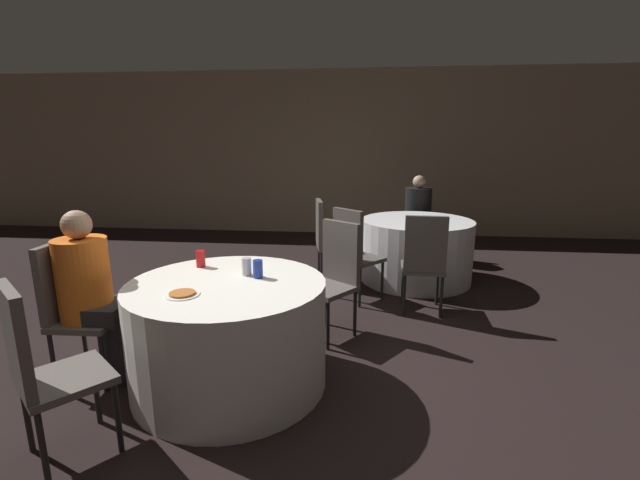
% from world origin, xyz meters
% --- Properties ---
extents(ground_plane, '(16.00, 16.00, 0.00)m').
position_xyz_m(ground_plane, '(0.00, 0.00, 0.00)').
color(ground_plane, black).
extents(wall_back, '(16.00, 0.06, 2.80)m').
position_xyz_m(wall_back, '(0.00, 4.97, 1.40)').
color(wall_back, gray).
rests_on(wall_back, ground_plane).
extents(table_near, '(1.30, 1.30, 0.72)m').
position_xyz_m(table_near, '(-0.09, -0.02, 0.36)').
color(table_near, white).
rests_on(table_near, ground_plane).
extents(table_far, '(1.30, 1.30, 0.72)m').
position_xyz_m(table_far, '(1.40, 2.39, 0.36)').
color(table_far, white).
rests_on(table_far, ground_plane).
extents(chair_near_west, '(0.42, 0.42, 0.97)m').
position_xyz_m(chair_near_west, '(-1.16, -0.07, 0.57)').
color(chair_near_west, '#59514C').
rests_on(chair_near_west, ground_plane).
extents(chair_near_northeast, '(0.56, 0.56, 0.97)m').
position_xyz_m(chair_near_northeast, '(0.56, 0.83, 0.57)').
color(chair_near_northeast, '#59514C').
rests_on(chair_near_northeast, ground_plane).
extents(chair_near_southwest, '(0.56, 0.56, 0.97)m').
position_xyz_m(chair_near_southwest, '(-0.77, -0.85, 0.57)').
color(chair_near_southwest, '#59514C').
rests_on(chair_near_southwest, ground_plane).
extents(chair_far_west, '(0.47, 0.47, 0.97)m').
position_xyz_m(chair_far_west, '(0.36, 2.18, 0.57)').
color(chair_far_west, '#59514C').
rests_on(chair_far_west, ground_plane).
extents(chair_far_southwest, '(0.57, 0.57, 0.97)m').
position_xyz_m(chair_far_southwest, '(0.68, 1.60, 0.57)').
color(chair_far_southwest, '#59514C').
rests_on(chair_far_southwest, ground_plane).
extents(chair_far_south, '(0.42, 0.42, 0.97)m').
position_xyz_m(chair_far_south, '(1.35, 1.32, 0.57)').
color(chair_far_south, '#59514C').
rests_on(chair_far_south, ground_plane).
extents(chair_far_north, '(0.44, 0.45, 0.97)m').
position_xyz_m(chair_far_north, '(1.53, 3.45, 0.57)').
color(chair_far_north, '#59514C').
rests_on(chair_far_north, ground_plane).
extents(person_orange_shirt, '(0.51, 0.34, 1.19)m').
position_xyz_m(person_orange_shirt, '(-0.99, -0.06, 0.60)').
color(person_orange_shirt, '#282828').
rests_on(person_orange_shirt, ground_plane).
extents(person_black_shirt, '(0.37, 0.51, 1.16)m').
position_xyz_m(person_black_shirt, '(1.51, 3.29, 0.59)').
color(person_black_shirt, black).
rests_on(person_black_shirt, ground_plane).
extents(pizza_plate_near, '(0.21, 0.21, 0.02)m').
position_xyz_m(pizza_plate_near, '(-0.28, -0.29, 0.73)').
color(pizza_plate_near, white).
rests_on(pizza_plate_near, table_near).
extents(soda_can_red, '(0.07, 0.07, 0.12)m').
position_xyz_m(soda_can_red, '(-0.39, 0.29, 0.78)').
color(soda_can_red, red).
rests_on(soda_can_red, table_near).
extents(soda_can_silver, '(0.07, 0.07, 0.12)m').
position_xyz_m(soda_can_silver, '(0.00, 0.14, 0.78)').
color(soda_can_silver, silver).
rests_on(soda_can_silver, table_near).
extents(soda_can_blue, '(0.07, 0.07, 0.12)m').
position_xyz_m(soda_can_blue, '(0.09, 0.09, 0.78)').
color(soda_can_blue, '#1E38A5').
rests_on(soda_can_blue, table_near).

